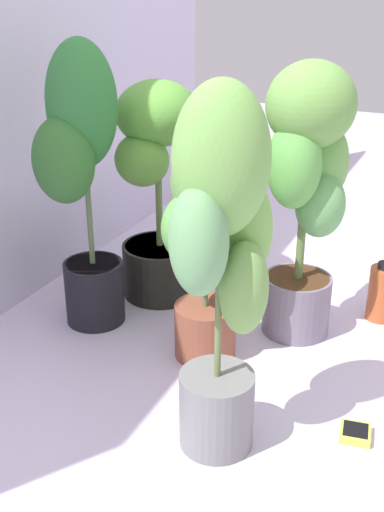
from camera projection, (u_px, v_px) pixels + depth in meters
ground_plane at (229, 364)px, 2.02m from camera, size 8.00×8.00×0.00m
potted_plant_back_center at (80, 170)px, 2.04m from camera, size 0.33×0.28×0.95m
potted_plant_center at (208, 238)px, 1.91m from camera, size 0.35×0.31×0.69m
potted_plant_front_left at (222, 256)px, 1.48m from camera, size 0.35×0.28×0.93m
potted_plant_back_right at (156, 186)px, 2.28m from camera, size 0.41×0.40×0.79m
potted_plant_front_right at (308, 180)px, 2.00m from camera, size 0.38×0.37×0.89m
hygrometer_box at (355, 433)px, 1.70m from camera, size 0.09×0.09×0.03m
nutrient_bottle at (382, 293)px, 2.25m from camera, size 0.10×0.10×0.21m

